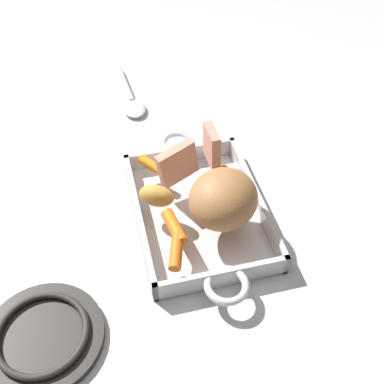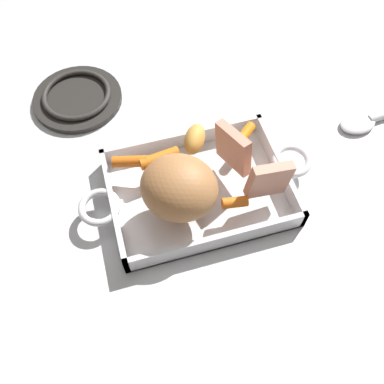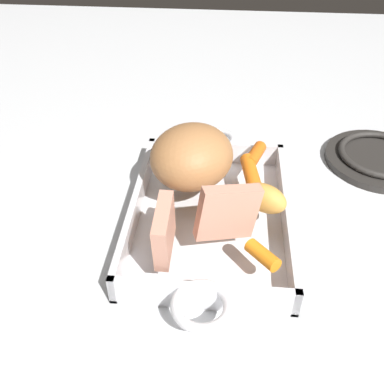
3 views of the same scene
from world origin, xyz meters
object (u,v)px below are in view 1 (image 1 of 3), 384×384
at_px(roasting_dish, 199,212).
at_px(stove_burner_rear, 43,336).
at_px(baby_carrot_short, 176,252).
at_px(potato_golden_small, 157,196).
at_px(baby_carrot_southeast, 150,164).
at_px(baby_carrot_northeast, 174,227).
at_px(roast_slice_outer, 177,164).
at_px(baby_carrot_northwest, 226,176).
at_px(pork_roast, 223,199).
at_px(roast_slice_thick, 212,146).
at_px(serving_spoon, 130,98).

bearing_deg(roasting_dish, stove_burner_rear, 122.00).
height_order(baby_carrot_short, potato_golden_small, potato_golden_small).
xyz_separation_m(baby_carrot_southeast, baby_carrot_northeast, (-0.16, -0.01, 0.00)).
xyz_separation_m(roasting_dish, stove_burner_rear, (-0.17, 0.28, -0.00)).
bearing_deg(roast_slice_outer, baby_carrot_northwest, -105.44).
xyz_separation_m(baby_carrot_northwest, baby_carrot_northeast, (-0.10, 0.12, 0.00)).
xyz_separation_m(roasting_dish, roast_slice_outer, (0.06, 0.02, 0.06)).
relative_size(pork_roast, roast_slice_thick, 1.80).
bearing_deg(baby_carrot_northeast, stove_burner_rear, 118.27).
height_order(baby_carrot_northeast, serving_spoon, baby_carrot_northeast).
bearing_deg(roast_slice_thick, pork_roast, 172.03).
distance_m(baby_carrot_southeast, potato_golden_small, 0.09).
height_order(roasting_dish, roast_slice_outer, roast_slice_outer).
distance_m(baby_carrot_northwest, baby_carrot_northeast, 0.15).
height_order(roast_slice_thick, stove_burner_rear, roast_slice_thick).
xyz_separation_m(pork_roast, stove_burner_rear, (-0.13, 0.31, -0.07)).
relative_size(baby_carrot_southeast, baby_carrot_northwest, 1.10).
relative_size(roast_slice_thick, baby_carrot_northwest, 1.64).
bearing_deg(baby_carrot_northwest, baby_carrot_short, 139.57).
distance_m(roast_slice_outer, baby_carrot_northeast, 0.13).
relative_size(baby_carrot_northeast, potato_golden_small, 1.12).
bearing_deg(stove_burner_rear, roast_slice_outer, -46.93).
height_order(baby_carrot_northwest, stove_burner_rear, baby_carrot_northwest).
distance_m(pork_roast, baby_carrot_southeast, 0.18).
relative_size(pork_roast, baby_carrot_northeast, 1.77).
bearing_deg(roast_slice_outer, roasting_dish, -160.51).
bearing_deg(baby_carrot_southeast, pork_roast, -146.53).
distance_m(roasting_dish, stove_burner_rear, 0.33).
bearing_deg(pork_roast, baby_carrot_short, 123.59).
height_order(roast_slice_outer, potato_golden_small, roast_slice_outer).
xyz_separation_m(roasting_dish, baby_carrot_southeast, (0.10, 0.07, 0.04)).
bearing_deg(roast_slice_thick, baby_carrot_short, 150.96).
relative_size(roast_slice_outer, baby_carrot_northeast, 1.06).
relative_size(roast_slice_thick, stove_burner_rear, 0.38).
bearing_deg(roast_slice_outer, roast_slice_thick, -64.20).
distance_m(baby_carrot_northwest, baby_carrot_short, 0.19).
distance_m(baby_carrot_southeast, baby_carrot_short, 0.21).
height_order(baby_carrot_northwest, baby_carrot_northeast, baby_carrot_northeast).
bearing_deg(baby_carrot_short, baby_carrot_northeast, -8.73).
bearing_deg(baby_carrot_short, baby_carrot_northwest, -40.43).
bearing_deg(baby_carrot_northeast, serving_spoon, 1.39).
bearing_deg(roast_slice_thick, baby_carrot_northeast, 145.66).
distance_m(roast_slice_thick, baby_carrot_short, 0.23).
distance_m(pork_roast, serving_spoon, 0.44).
distance_m(roast_slice_outer, baby_carrot_southeast, 0.07).
xyz_separation_m(roast_slice_thick, potato_golden_small, (-0.09, 0.12, -0.01)).
bearing_deg(baby_carrot_northeast, baby_carrot_northwest, -50.43).
xyz_separation_m(roast_slice_thick, roast_slice_outer, (-0.04, 0.07, 0.00)).
xyz_separation_m(roasting_dish, baby_carrot_northeast, (-0.05, 0.06, 0.04)).
height_order(roast_slice_thick, baby_carrot_northwest, roast_slice_thick).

